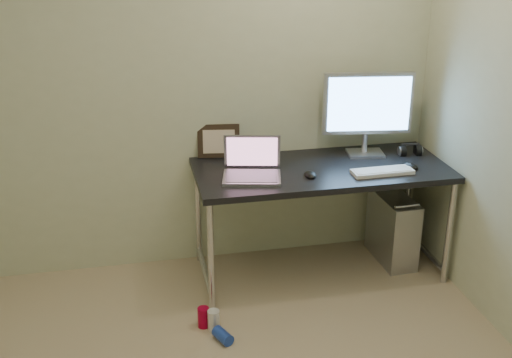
% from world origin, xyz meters
% --- Properties ---
extents(wall_back, '(3.50, 0.02, 2.50)m').
position_xyz_m(wall_back, '(0.00, 1.75, 1.25)').
color(wall_back, beige).
rests_on(wall_back, ground).
extents(desk, '(1.61, 0.70, 0.75)m').
position_xyz_m(desk, '(0.93, 1.40, 0.67)').
color(desk, black).
rests_on(desk, ground).
extents(tower_computer, '(0.22, 0.46, 0.50)m').
position_xyz_m(tower_computer, '(1.47, 1.45, 0.24)').
color(tower_computer, '#B3B3B7').
rests_on(tower_computer, ground).
extents(cable_a, '(0.01, 0.16, 0.69)m').
position_xyz_m(cable_a, '(1.42, 1.70, 0.40)').
color(cable_a, black).
rests_on(cable_a, ground).
extents(cable_b, '(0.02, 0.11, 0.71)m').
position_xyz_m(cable_b, '(1.51, 1.68, 0.38)').
color(cable_b, black).
rests_on(cable_b, ground).
extents(can_red, '(0.09, 0.09, 0.12)m').
position_xyz_m(can_red, '(0.09, 0.91, 0.06)').
color(can_red, '#A80529').
rests_on(can_red, ground).
extents(can_white, '(0.08, 0.08, 0.13)m').
position_xyz_m(can_white, '(0.14, 0.87, 0.06)').
color(can_white, silver).
rests_on(can_white, ground).
extents(can_blue, '(0.12, 0.14, 0.07)m').
position_xyz_m(can_blue, '(0.17, 0.75, 0.03)').
color(can_blue, '#2141B4').
rests_on(can_blue, ground).
extents(laptop, '(0.40, 0.35, 0.24)m').
position_xyz_m(laptop, '(0.46, 1.34, 0.81)').
color(laptop, silver).
rests_on(laptop, desk).
extents(monitor, '(0.59, 0.20, 0.55)m').
position_xyz_m(monitor, '(1.28, 1.58, 1.07)').
color(monitor, silver).
rests_on(monitor, desk).
extents(keyboard, '(0.39, 0.13, 0.02)m').
position_xyz_m(keyboard, '(1.26, 1.22, 0.76)').
color(keyboard, white).
rests_on(keyboard, desk).
extents(mouse_right, '(0.11, 0.14, 0.04)m').
position_xyz_m(mouse_right, '(1.47, 1.27, 0.77)').
color(mouse_right, black).
rests_on(mouse_right, desk).
extents(mouse_left, '(0.07, 0.11, 0.04)m').
position_xyz_m(mouse_left, '(0.81, 1.26, 0.77)').
color(mouse_left, black).
rests_on(mouse_left, desk).
extents(headphones, '(0.15, 0.09, 0.10)m').
position_xyz_m(headphones, '(1.58, 1.51, 0.78)').
color(headphones, black).
rests_on(headphones, desk).
extents(picture_frame, '(0.28, 0.12, 0.22)m').
position_xyz_m(picture_frame, '(0.32, 1.73, 0.86)').
color(picture_frame, black).
rests_on(picture_frame, desk).
extents(webcam, '(0.04, 0.04, 0.12)m').
position_xyz_m(webcam, '(0.58, 1.69, 0.83)').
color(webcam, silver).
rests_on(webcam, desk).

